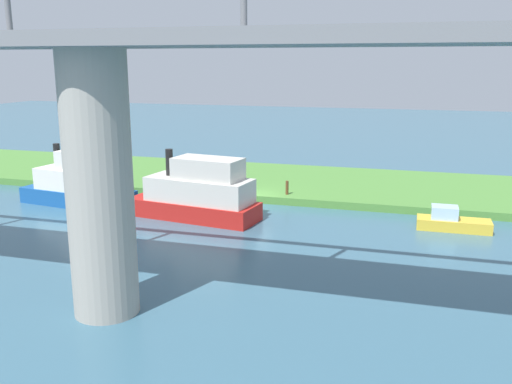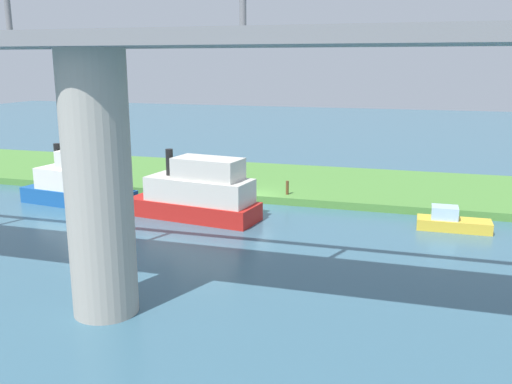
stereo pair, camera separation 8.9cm
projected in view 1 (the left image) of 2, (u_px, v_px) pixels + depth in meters
ground_plane at (252, 203)px, 37.07m from camera, size 160.00×160.00×0.00m
grassy_bank at (274, 181)px, 42.61m from camera, size 80.00×12.00×0.50m
bridge_pylon at (100, 187)px, 19.88m from camera, size 2.41×2.41×9.67m
bridge_span at (90, 32)px, 18.67m from camera, size 67.79×4.30×3.25m
person_on_bank at (189, 179)px, 38.95m from camera, size 0.46×0.46×1.39m
mooring_post at (287, 188)px, 37.22m from camera, size 0.20×0.20×0.93m
skiff_small at (197, 194)px, 33.14m from camera, size 8.29×3.78×4.09m
motorboat_white at (451, 221)px, 31.09m from camera, size 3.99×1.44×1.33m
pontoon_yellow at (80, 183)px, 36.31m from camera, size 8.02×3.62×3.95m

